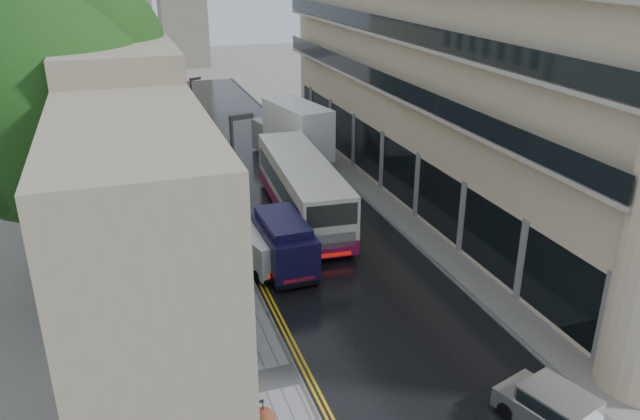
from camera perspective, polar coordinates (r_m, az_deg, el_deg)
road at (r=38.80m, az=-2.67°, el=0.67°), size 9.00×85.00×0.02m
left_sidewalk at (r=37.74m, az=-11.23°, el=-0.31°), size 2.70×85.00×0.12m
right_sidewalk at (r=40.47m, az=4.70°, el=1.63°), size 1.80×85.00×0.12m
old_shop_row at (r=38.14m, az=-17.85°, el=8.68°), size 4.50×56.00×12.00m
modern_block at (r=39.47m, az=12.59°, el=11.13°), size 8.00×40.00×14.00m
tree_near at (r=28.34m, az=-23.56°, el=5.36°), size 10.56×10.56×13.89m
tree_far at (r=41.10m, az=-21.89°, el=9.41°), size 9.24×9.24×12.46m
cream_bus at (r=32.63m, az=-2.44°, el=-0.37°), size 3.65×12.77×3.44m
white_lorry at (r=43.46m, az=-2.75°, el=6.26°), size 4.21×9.02×4.56m
white_van at (r=29.20m, az=-5.78°, el=-4.93°), size 2.89×4.68×1.97m
navy_van at (r=28.63m, az=-4.35°, el=-4.57°), size 2.29×5.46×2.76m
pedestrian at (r=28.40m, az=-9.80°, el=-5.77°), size 0.84×0.69×1.97m
lamp_post_near at (r=25.32m, az=-7.65°, el=-0.99°), size 0.98×0.40×8.54m
lamp_post_far at (r=41.54m, az=-11.40°, el=6.95°), size 0.78×0.48×6.96m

